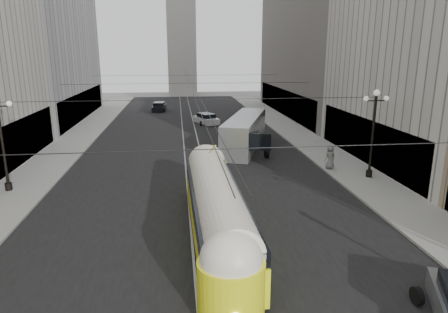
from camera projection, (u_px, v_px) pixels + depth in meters
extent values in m
cube|color=black|center=(191.00, 141.00, 41.96)|extent=(20.00, 85.00, 0.02)
cube|color=gray|center=(80.00, 136.00, 43.96)|extent=(4.00, 72.00, 0.15)
cube|color=gray|center=(292.00, 131.00, 46.65)|extent=(4.00, 72.00, 0.15)
cube|color=gray|center=(183.00, 141.00, 41.88)|extent=(0.12, 85.00, 0.04)
cube|color=gray|center=(198.00, 141.00, 42.05)|extent=(0.12, 85.00, 0.04)
cube|color=black|center=(17.00, 144.00, 31.71)|extent=(0.10, 18.00, 3.60)
cube|color=#999999|center=(27.00, 12.00, 51.03)|extent=(12.00, 28.00, 28.00)
cube|color=black|center=(84.00, 105.00, 54.76)|extent=(0.10, 25.20, 3.60)
cube|color=black|center=(365.00, 140.00, 32.95)|extent=(0.10, 18.00, 3.60)
cube|color=#514C47|center=(329.00, 0.00, 55.01)|extent=(12.00, 32.00, 32.00)
cube|color=black|center=(283.00, 102.00, 57.92)|extent=(0.10, 28.80, 3.60)
cube|color=#B2AFA8|center=(181.00, 37.00, 84.52)|extent=(6.00, 6.00, 24.00)
cylinder|color=black|center=(3.00, 146.00, 25.82)|extent=(0.18, 0.18, 6.00)
cylinder|color=black|center=(9.00, 186.00, 26.52)|extent=(0.44, 0.44, 0.50)
sphere|color=white|center=(9.00, 104.00, 25.20)|extent=(0.36, 0.36, 0.36)
cylinder|color=black|center=(372.00, 137.00, 28.65)|extent=(0.18, 0.18, 6.00)
cylinder|color=black|center=(369.00, 173.00, 29.35)|extent=(0.44, 0.44, 0.50)
cylinder|color=black|center=(376.00, 101.00, 27.99)|extent=(1.60, 0.08, 0.08)
sphere|color=white|center=(377.00, 93.00, 27.85)|extent=(0.44, 0.44, 0.44)
sphere|color=white|center=(366.00, 99.00, 27.87)|extent=(0.36, 0.36, 0.36)
sphere|color=white|center=(386.00, 98.00, 28.03)|extent=(0.36, 0.36, 0.36)
cylinder|color=black|center=(218.00, 149.00, 13.06)|extent=(25.00, 0.03, 0.03)
cylinder|color=black|center=(196.00, 100.00, 26.51)|extent=(25.00, 0.03, 0.03)
cylinder|color=black|center=(190.00, 83.00, 39.95)|extent=(25.00, 0.03, 0.03)
cylinder|color=black|center=(186.00, 75.00, 53.40)|extent=(25.00, 0.03, 0.03)
cylinder|color=black|center=(188.00, 82.00, 43.85)|extent=(0.03, 72.00, 0.03)
cylinder|color=black|center=(192.00, 82.00, 43.89)|extent=(0.03, 72.00, 0.03)
cube|color=#EEF115|center=(216.00, 218.00, 20.08)|extent=(2.59, 12.93, 1.57)
cube|color=black|center=(216.00, 232.00, 20.27)|extent=(2.59, 12.54, 0.28)
cube|color=black|center=(216.00, 199.00, 19.83)|extent=(2.61, 12.74, 0.78)
cylinder|color=silver|center=(216.00, 194.00, 19.76)|extent=(2.31, 12.73, 2.12)
cylinder|color=#EEF115|center=(231.00, 289.00, 13.96)|extent=(2.39, 2.39, 2.12)
sphere|color=silver|center=(231.00, 260.00, 13.67)|extent=(2.21, 2.21, 2.21)
cylinder|color=#EEF115|center=(208.00, 178.00, 26.17)|extent=(2.39, 2.39, 2.12)
sphere|color=silver|center=(208.00, 162.00, 25.88)|extent=(2.21, 2.21, 2.21)
cube|color=gray|center=(245.00, 132.00, 38.54)|extent=(6.28, 12.25, 3.02)
cube|color=black|center=(245.00, 127.00, 38.41)|extent=(6.16, 11.86, 1.11)
cube|color=black|center=(257.00, 142.00, 32.69)|extent=(2.23, 0.84, 1.41)
cylinder|color=black|center=(238.00, 153.00, 34.78)|extent=(0.30, 1.01, 1.01)
cylinder|color=black|center=(267.00, 152.00, 35.06)|extent=(0.30, 1.01, 1.01)
cylinder|color=black|center=(227.00, 135.00, 42.55)|extent=(0.30, 1.01, 1.01)
cylinder|color=black|center=(250.00, 134.00, 42.84)|extent=(0.30, 1.01, 1.01)
cylinder|color=black|center=(417.00, 296.00, 14.75)|extent=(0.22, 0.68, 0.68)
cube|color=white|center=(206.00, 120.00, 51.69)|extent=(3.35, 4.62, 0.76)
cube|color=black|center=(206.00, 116.00, 51.55)|extent=(2.37, 2.78, 0.72)
cylinder|color=black|center=(201.00, 123.00, 50.24)|extent=(0.22, 0.61, 0.61)
cylinder|color=black|center=(213.00, 123.00, 50.42)|extent=(0.22, 0.61, 0.61)
cylinder|color=black|center=(199.00, 120.00, 53.03)|extent=(0.22, 0.61, 0.61)
cylinder|color=black|center=(211.00, 119.00, 53.21)|extent=(0.22, 0.61, 0.61)
cube|color=black|center=(159.00, 108.00, 62.91)|extent=(2.15, 4.47, 0.77)
cube|color=black|center=(159.00, 104.00, 62.77)|extent=(1.77, 2.51, 0.73)
cylinder|color=black|center=(154.00, 110.00, 61.44)|extent=(0.22, 0.62, 0.62)
cylinder|color=black|center=(164.00, 110.00, 61.62)|extent=(0.22, 0.62, 0.62)
cylinder|color=black|center=(155.00, 108.00, 64.27)|extent=(0.22, 0.62, 0.62)
cylinder|color=black|center=(165.00, 108.00, 64.45)|extent=(0.22, 0.62, 0.62)
imported|color=slate|center=(330.00, 157.00, 31.23)|extent=(1.04, 0.80, 1.88)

